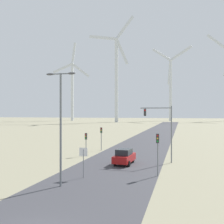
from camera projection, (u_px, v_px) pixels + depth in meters
road_surface at (149, 140)px, 58.97m from camera, size 10.00×240.00×0.01m
streetlamp at (61, 115)px, 21.78m from camera, size 2.66×0.32×9.46m
stop_sign_near at (83, 157)px, 24.56m from camera, size 0.81×0.07×2.83m
traffic_light_post_near_left at (86, 139)px, 37.06m from camera, size 0.28×0.34×3.24m
traffic_light_post_near_right at (158, 145)px, 25.26m from camera, size 0.28×0.33×4.09m
traffic_light_post_mid_left at (101, 134)px, 42.49m from camera, size 0.28×0.34×3.73m
traffic_light_mast_overhead at (161, 123)px, 32.28m from camera, size 3.88×0.35×6.96m
car_approaching at (124, 157)px, 31.08m from camera, size 2.11×4.23×1.83m
wind_turbine_far_left at (72, 86)px, 206.59m from camera, size 29.68×4.22×61.72m
wind_turbine_left at (116, 72)px, 170.47m from camera, size 29.24×4.78×69.30m
wind_turbine_center at (170, 84)px, 200.78m from camera, size 30.53×14.28×58.05m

